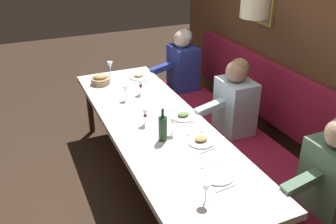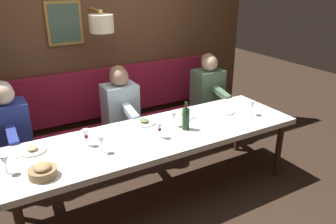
# 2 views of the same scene
# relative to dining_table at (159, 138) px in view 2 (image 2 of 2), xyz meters

# --- Properties ---
(ground_plane) EXTENTS (12.00, 12.00, 0.00)m
(ground_plane) POSITION_rel_dining_table_xyz_m (0.00, 0.00, -0.68)
(ground_plane) COLOR #332319
(dining_table) EXTENTS (0.90, 2.98, 0.74)m
(dining_table) POSITION_rel_dining_table_xyz_m (0.00, 0.00, 0.00)
(dining_table) COLOR white
(dining_table) RESTS_ON ground_plane
(banquette_bench) EXTENTS (0.52, 3.18, 0.45)m
(banquette_bench) POSITION_rel_dining_table_xyz_m (0.89, 0.00, -0.46)
(banquette_bench) COLOR maroon
(banquette_bench) RESTS_ON ground_plane
(back_wall_panel) EXTENTS (0.59, 4.38, 2.90)m
(back_wall_panel) POSITION_rel_dining_table_xyz_m (1.46, 0.00, 0.68)
(back_wall_panel) COLOR #51331E
(back_wall_panel) RESTS_ON ground_plane
(diner_nearest) EXTENTS (0.60, 0.40, 0.79)m
(diner_nearest) POSITION_rel_dining_table_xyz_m (0.88, -1.26, 0.13)
(diner_nearest) COLOR #567A5B
(diner_nearest) RESTS_ON banquette_bench
(diner_near) EXTENTS (0.60, 0.40, 0.79)m
(diner_near) POSITION_rel_dining_table_xyz_m (0.88, 0.05, 0.13)
(diner_near) COLOR silver
(diner_near) RESTS_ON banquette_bench
(diner_middle) EXTENTS (0.60, 0.40, 0.79)m
(diner_middle) POSITION_rel_dining_table_xyz_m (0.88, 1.29, 0.13)
(diner_middle) COLOR #283893
(diner_middle) RESTS_ON banquette_bench
(place_setting_0) EXTENTS (0.24, 0.32, 0.05)m
(place_setting_0) POSITION_rel_dining_table_xyz_m (0.22, -0.45, 0.07)
(place_setting_0) COLOR silver
(place_setting_0) RESTS_ON dining_table
(place_setting_1) EXTENTS (0.24, 0.32, 0.01)m
(place_setting_1) POSITION_rel_dining_table_xyz_m (0.11, -0.92, 0.07)
(place_setting_1) COLOR white
(place_setting_1) RESTS_ON dining_table
(place_setting_2) EXTENTS (0.24, 0.32, 0.05)m
(place_setting_2) POSITION_rel_dining_table_xyz_m (0.23, 1.16, 0.07)
(place_setting_2) COLOR silver
(place_setting_2) RESTS_ON dining_table
(place_setting_3) EXTENTS (0.24, 0.32, 0.05)m
(place_setting_3) POSITION_rel_dining_table_xyz_m (0.28, 0.02, 0.07)
(place_setting_3) COLOR silver
(place_setting_3) RESTS_ON dining_table
(wine_glass_0) EXTENTS (0.07, 0.07, 0.16)m
(wine_glass_0) POSITION_rel_dining_table_xyz_m (-0.10, 0.04, 0.17)
(wine_glass_0) COLOR silver
(wine_glass_0) RESTS_ON dining_table
(wine_glass_1) EXTENTS (0.07, 0.07, 0.16)m
(wine_glass_1) POSITION_rel_dining_table_xyz_m (0.06, -0.22, 0.18)
(wine_glass_1) COLOR silver
(wine_glass_1) RESTS_ON dining_table
(wine_glass_2) EXTENTS (0.07, 0.07, 0.16)m
(wine_glass_2) POSITION_rel_dining_table_xyz_m (0.09, 0.71, 0.17)
(wine_glass_2) COLOR silver
(wine_glass_2) RESTS_ON dining_table
(wine_glass_3) EXTENTS (0.07, 0.07, 0.16)m
(wine_glass_3) POSITION_rel_dining_table_xyz_m (-0.10, 0.63, 0.18)
(wine_glass_3) COLOR silver
(wine_glass_3) RESTS_ON dining_table
(wine_glass_4) EXTENTS (0.07, 0.07, 0.16)m
(wine_glass_4) POSITION_rel_dining_table_xyz_m (-0.11, -1.14, 0.18)
(wine_glass_4) COLOR silver
(wine_glass_4) RESTS_ON dining_table
(wine_glass_5) EXTENTS (0.07, 0.07, 0.16)m
(wine_glass_5) POSITION_rel_dining_table_xyz_m (-0.05, 1.40, 0.18)
(wine_glass_5) COLOR silver
(wine_glass_5) RESTS_ON dining_table
(wine_bottle) EXTENTS (0.08, 0.08, 0.30)m
(wine_bottle) POSITION_rel_dining_table_xyz_m (-0.06, -0.28, 0.17)
(wine_bottle) COLOR #19381E
(wine_bottle) RESTS_ON dining_table
(bread_bowl) EXTENTS (0.22, 0.22, 0.12)m
(bread_bowl) POSITION_rel_dining_table_xyz_m (-0.24, 1.16, 0.11)
(bread_bowl) COLOR #9E7F56
(bread_bowl) RESTS_ON dining_table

